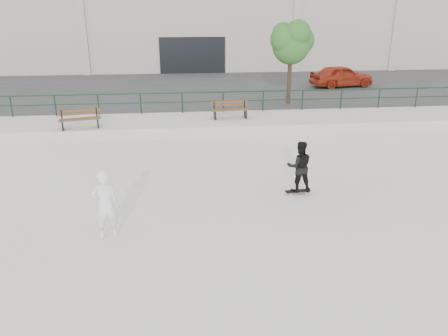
{
  "coord_description": "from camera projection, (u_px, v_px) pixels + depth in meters",
  "views": [
    {
      "loc": [
        -1.16,
        -10.3,
        5.52
      ],
      "look_at": [
        0.13,
        2.0,
        0.86
      ],
      "focal_mm": 35.0,
      "sensor_mm": 36.0,
      "label": 1
    }
  ],
  "objects": [
    {
      "name": "skateboard",
      "position": [
        298.0,
        191.0,
        13.53
      ],
      "size": [
        0.8,
        0.28,
        0.09
      ],
      "rotation": [
        0.0,
        0.0,
        0.1
      ],
      "color": "black",
      "rests_on": "ground"
    },
    {
      "name": "ground",
      "position": [
        227.0,
        225.0,
        11.65
      ],
      "size": [
        120.0,
        120.0,
        0.0
      ],
      "primitive_type": "plane",
      "color": "beige",
      "rests_on": "ground"
    },
    {
      "name": "tree",
      "position": [
        292.0,
        41.0,
        22.41
      ],
      "size": [
        2.43,
        2.16,
        4.32
      ],
      "color": "#402E20",
      "rests_on": "parking_strip"
    },
    {
      "name": "standing_skater",
      "position": [
        299.0,
        167.0,
        13.25
      ],
      "size": [
        0.81,
        0.65,
        1.6
      ],
      "primitive_type": "imported",
      "rotation": [
        0.0,
        0.0,
        3.08
      ],
      "color": "black",
      "rests_on": "skateboard"
    },
    {
      "name": "seated_skater",
      "position": [
        105.0,
        205.0,
        10.73
      ],
      "size": [
        0.74,
        0.58,
        1.78
      ],
      "primitive_type": "imported",
      "rotation": [
        0.0,
        0.0,
        3.41
      ],
      "color": "white",
      "rests_on": "ground"
    },
    {
      "name": "railing",
      "position": [
        203.0,
        98.0,
        21.26
      ],
      "size": [
        28.0,
        0.06,
        1.03
      ],
      "color": "#13361B",
      "rests_on": "ledge"
    },
    {
      "name": "parking_strip",
      "position": [
        196.0,
        91.0,
        28.31
      ],
      "size": [
        60.0,
        14.0,
        0.5
      ],
      "primitive_type": "cube",
      "color": "#313131",
      "rests_on": "ground"
    },
    {
      "name": "commercial_building",
      "position": [
        189.0,
        15.0,
        39.81
      ],
      "size": [
        44.2,
        16.33,
        8.0
      ],
      "color": "#B8B3A5",
      "rests_on": "ground"
    },
    {
      "name": "bench_left",
      "position": [
        80.0,
        119.0,
        18.68
      ],
      "size": [
        1.79,
        0.85,
        0.8
      ],
      "rotation": [
        0.0,
        0.0,
        0.21
      ],
      "color": "#4D341A",
      "rests_on": "ledge"
    },
    {
      "name": "ledge",
      "position": [
        205.0,
        124.0,
        20.4
      ],
      "size": [
        30.0,
        3.0,
        0.5
      ],
      "primitive_type": "cube",
      "color": "beige",
      "rests_on": "ground"
    },
    {
      "name": "red_car",
      "position": [
        342.0,
        76.0,
        28.0
      ],
      "size": [
        4.27,
        2.33,
        1.38
      ],
      "primitive_type": "imported",
      "rotation": [
        0.0,
        0.0,
        1.75
      ],
      "color": "#9B2713",
      "rests_on": "parking_strip"
    },
    {
      "name": "bench_right",
      "position": [
        230.0,
        110.0,
        20.35
      ],
      "size": [
        1.76,
        0.61,
        0.8
      ],
      "rotation": [
        0.0,
        0.0,
        0.06
      ],
      "color": "#4D341A",
      "rests_on": "ledge"
    }
  ]
}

